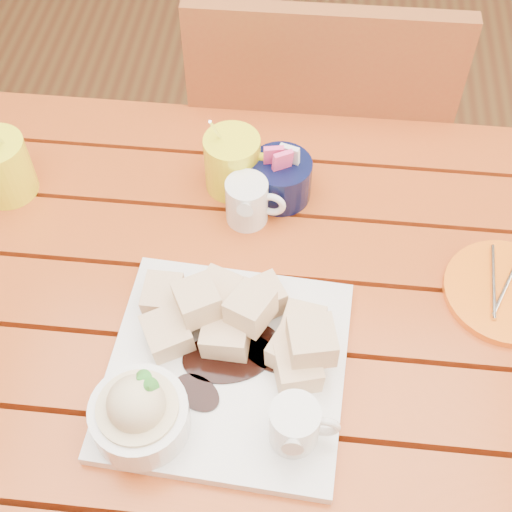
# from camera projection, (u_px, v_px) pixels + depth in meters

# --- Properties ---
(ground) EXTENTS (5.00, 5.00, 0.00)m
(ground) POSITION_uv_depth(u_px,v_px,m) (240.00, 491.00, 1.56)
(ground) COLOR brown
(ground) RESTS_ON ground
(table) EXTENTS (1.20, 0.79, 0.75)m
(table) POSITION_uv_depth(u_px,v_px,m) (232.00, 347.00, 1.05)
(table) COLOR #8B3C12
(table) RESTS_ON ground
(dessert_plate) EXTENTS (0.31, 0.31, 0.12)m
(dessert_plate) POSITION_uv_depth(u_px,v_px,m) (213.00, 369.00, 0.87)
(dessert_plate) COLOR white
(dessert_plate) RESTS_ON table
(coffee_mug_left) EXTENTS (0.12, 0.09, 0.15)m
(coffee_mug_left) POSITION_uv_depth(u_px,v_px,m) (0.00, 166.00, 1.05)
(coffee_mug_left) COLOR yellow
(coffee_mug_left) RESTS_ON table
(coffee_mug_right) EXTENTS (0.12, 0.08, 0.14)m
(coffee_mug_right) POSITION_uv_depth(u_px,v_px,m) (234.00, 162.00, 1.06)
(coffee_mug_right) COLOR yellow
(coffee_mug_right) RESTS_ON table
(cream_pitcher) EXTENTS (0.09, 0.07, 0.08)m
(cream_pitcher) POSITION_uv_depth(u_px,v_px,m) (248.00, 201.00, 1.03)
(cream_pitcher) COLOR white
(cream_pitcher) RESTS_ON table
(sugar_caddy) EXTENTS (0.09, 0.09, 0.10)m
(sugar_caddy) POSITION_uv_depth(u_px,v_px,m) (281.00, 178.00, 1.06)
(sugar_caddy) COLOR black
(sugar_caddy) RESTS_ON table
(orange_saucer) EXTENTS (0.17, 0.17, 0.02)m
(orange_saucer) POSITION_uv_depth(u_px,v_px,m) (508.00, 292.00, 0.97)
(orange_saucer) COLOR orange
(orange_saucer) RESTS_ON table
(chair_far) EXTENTS (0.45, 0.45, 0.94)m
(chair_far) POSITION_uv_depth(u_px,v_px,m) (314.00, 154.00, 1.45)
(chair_far) COLOR brown
(chair_far) RESTS_ON ground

